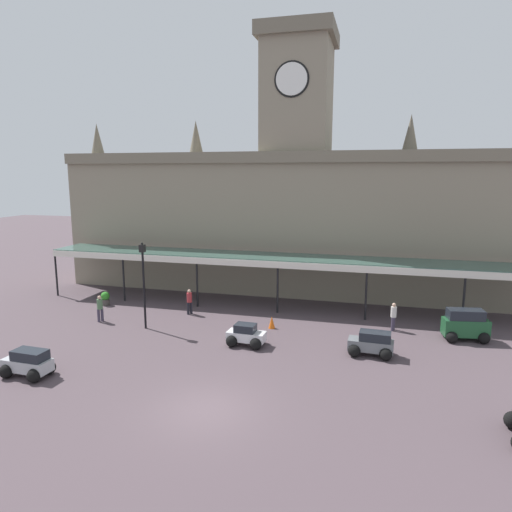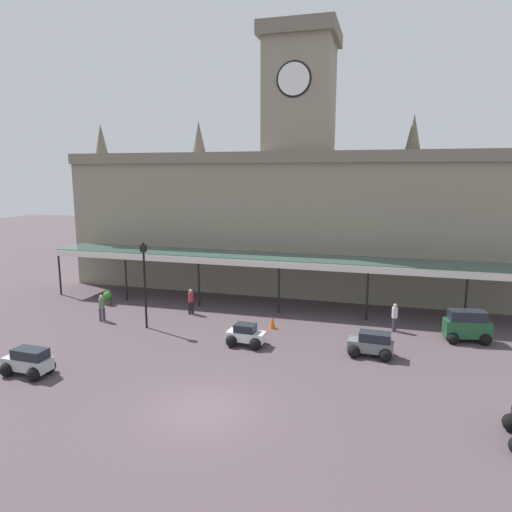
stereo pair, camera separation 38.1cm
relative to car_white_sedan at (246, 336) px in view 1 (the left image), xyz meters
name	(u,v)px [view 1 (the left image)]	position (x,y,z in m)	size (l,w,h in m)	color
ground_plane	(206,410)	(0.37, -7.02, -0.50)	(140.00, 140.00, 0.00)	#4F4147
station_building	(296,211)	(0.37, 12.69, 5.76)	(36.35, 5.97, 19.57)	gray
entrance_canopy	(282,259)	(0.37, 7.48, 2.93)	(34.32, 3.26, 3.57)	#38564C
car_white_sedan	(246,336)	(0.00, 0.00, 0.00)	(2.09, 1.58, 1.19)	silver
car_green_van	(465,326)	(11.54, 3.88, 0.30)	(2.52, 1.85, 1.77)	#1E512D
car_silver_estate	(28,364)	(-8.58, -6.25, 0.06)	(2.28, 1.60, 1.27)	#B2B5BA
car_grey_estate	(372,345)	(6.56, 0.30, 0.06)	(2.29, 1.62, 1.27)	slate
pedestrian_beside_cars	(100,308)	(-9.95, 1.55, 0.41)	(0.34, 0.34, 1.67)	#3F384C
pedestrian_near_entrance	(394,316)	(7.73, 4.55, 0.41)	(0.34, 0.38, 1.67)	#3F384C
pedestrian_crossing_forecourt	(189,301)	(-5.16, 4.42, 0.41)	(0.34, 0.34, 1.67)	black
victorian_lamppost	(143,276)	(-6.61, 1.13, 2.71)	(0.30, 0.30, 5.21)	black
traffic_cone	(272,322)	(0.71, 3.08, -0.14)	(0.40, 0.40, 0.73)	orange
planter_near_kerb	(105,298)	(-11.73, 4.85, -0.01)	(0.60, 0.60, 0.96)	#47423D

